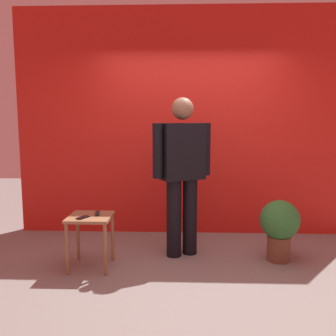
# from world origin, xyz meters

# --- Properties ---
(ground_plane) EXTENTS (12.00, 12.00, 0.00)m
(ground_plane) POSITION_xyz_m (0.00, 0.00, 0.00)
(ground_plane) COLOR gray
(back_wall_red) EXTENTS (4.74, 0.12, 3.06)m
(back_wall_red) POSITION_xyz_m (0.00, 1.49, 1.53)
(back_wall_red) COLOR red
(back_wall_red) RESTS_ON ground_plane
(standing_person) EXTENTS (0.70, 0.43, 1.82)m
(standing_person) POSITION_xyz_m (-0.11, 0.58, 1.02)
(standing_person) COLOR black
(standing_person) RESTS_ON ground_plane
(side_table) EXTENTS (0.45, 0.45, 0.57)m
(side_table) POSITION_xyz_m (-1.08, 0.17, 0.46)
(side_table) COLOR olive
(side_table) RESTS_ON ground_plane
(cell_phone) EXTENTS (0.13, 0.16, 0.01)m
(cell_phone) POSITION_xyz_m (-1.13, 0.08, 0.57)
(cell_phone) COLOR black
(cell_phone) RESTS_ON side_table
(tv_remote) EXTENTS (0.07, 0.18, 0.02)m
(tv_remote) POSITION_xyz_m (-1.01, 0.23, 0.58)
(tv_remote) COLOR black
(tv_remote) RESTS_ON side_table
(potted_plant) EXTENTS (0.44, 0.44, 0.69)m
(potted_plant) POSITION_xyz_m (0.98, 0.44, 0.41)
(potted_plant) COLOR brown
(potted_plant) RESTS_ON ground_plane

